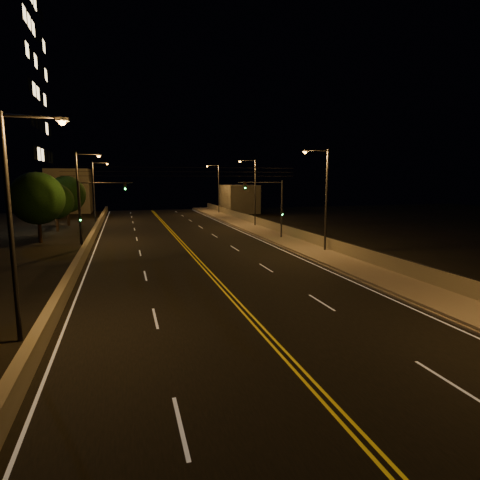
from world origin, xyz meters
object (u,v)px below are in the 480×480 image
object	(u,v)px
tree_1	(55,201)
tree_2	(67,194)
traffic_signal_left	(90,206)
streetlight_2	(253,189)
streetlight_3	(217,186)
tree_0	(37,198)
streetlight_1	(324,194)
traffic_signal_right	(274,203)
streetlight_6	(95,187)
streetlight_5	(81,192)
streetlight_4	(17,213)

from	to	relation	value
tree_1	tree_2	xyz separation A→B (m)	(0.55, 6.67, 0.63)
traffic_signal_left	tree_1	xyz separation A→B (m)	(-5.28, 14.74, -0.23)
streetlight_2	streetlight_3	xyz separation A→B (m)	(0.00, 22.11, 0.00)
tree_2	tree_0	bearing A→B (deg)	-93.09
streetlight_1	traffic_signal_right	xyz separation A→B (m)	(-1.48, 8.62, -1.29)
traffic_signal_right	tree_0	distance (m)	25.07
streetlight_1	tree_1	bearing A→B (deg)	137.69
streetlight_6	traffic_signal_right	xyz separation A→B (m)	(19.97, -26.47, -1.29)
streetlight_3	tree_0	distance (m)	38.59
streetlight_5	traffic_signal_left	distance (m)	3.54
streetlight_3	streetlight_6	xyz separation A→B (m)	(-21.45, -7.39, 0.00)
streetlight_1	streetlight_4	distance (m)	25.90
tree_0	streetlight_6	bearing A→B (deg)	77.94
streetlight_4	tree_1	size ratio (longest dim) A/B	1.52
streetlight_1	streetlight_5	xyz separation A→B (m)	(-21.45, 11.74, 0.00)
streetlight_2	streetlight_6	distance (m)	26.02
streetlight_1	streetlight_5	distance (m)	24.45
streetlight_6	tree_2	distance (m)	6.30
traffic_signal_left	tree_2	size ratio (longest dim) A/B	0.92
streetlight_2	streetlight_6	xyz separation A→B (m)	(-21.45, 14.72, 0.00)
streetlight_2	traffic_signal_right	distance (m)	11.91
streetlight_4	streetlight_2	bearing A→B (deg)	58.40
streetlight_6	tree_0	distance (m)	21.64
tree_2	streetlight_2	bearing A→B (deg)	-21.06
streetlight_6	traffic_signal_right	size ratio (longest dim) A/B	1.43
streetlight_4	tree_0	size ratio (longest dim) A/B	1.25
tree_0	tree_1	xyz separation A→B (m)	(0.32, 9.42, -0.83)
streetlight_4	tree_0	bearing A→B (deg)	99.02
streetlight_5	streetlight_6	bearing A→B (deg)	90.00
streetlight_5	traffic_signal_left	size ratio (longest dim) A/B	1.43
streetlight_5	tree_1	xyz separation A→B (m)	(-4.20, 11.62, -1.52)
streetlight_3	traffic_signal_left	size ratio (longest dim) A/B	1.43
streetlight_2	streetlight_6	bearing A→B (deg)	145.54
streetlight_5	streetlight_6	xyz separation A→B (m)	(0.00, 23.35, 0.00)
streetlight_1	streetlight_2	distance (m)	20.36
streetlight_5	tree_0	bearing A→B (deg)	154.02
streetlight_1	tree_0	distance (m)	29.48
tree_0	traffic_signal_right	bearing A→B (deg)	-12.25
streetlight_1	traffic_signal_left	bearing A→B (deg)	157.07
streetlight_6	tree_1	world-z (taller)	streetlight_6
streetlight_1	streetlight_2	size ratio (longest dim) A/B	1.00
streetlight_4	traffic_signal_left	bearing A→B (deg)	87.32
streetlight_3	streetlight_2	bearing A→B (deg)	-90.00
traffic_signal_left	streetlight_3	bearing A→B (deg)	58.96
traffic_signal_left	tree_1	world-z (taller)	traffic_signal_left
streetlight_5	traffic_signal_right	world-z (taller)	streetlight_5
streetlight_3	streetlight_5	world-z (taller)	same
streetlight_5	streetlight_4	bearing A→B (deg)	-90.00
streetlight_4	traffic_signal_right	distance (m)	30.58
streetlight_2	streetlight_3	distance (m)	22.11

